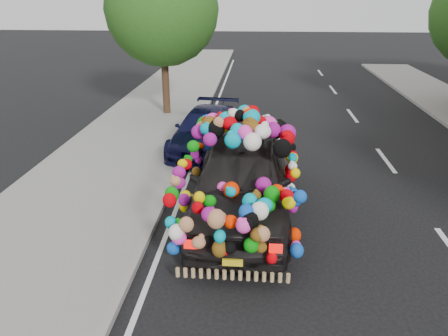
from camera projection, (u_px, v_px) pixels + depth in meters
The scene contains 6 objects.
ground at pixel (265, 247), 8.45m from camera, with size 100.00×100.00×0.00m, color black.
sidewalk at pixel (50, 236), 8.73m from camera, with size 4.00×60.00×0.12m, color gray.
kerb at pixel (145, 240), 8.59m from camera, with size 0.15×60.00×0.13m, color gray.
tree_near_sidewalk at pixel (162, 9), 15.99m from camera, with size 4.20×4.20×6.13m.
plush_art_car at pixel (241, 163), 9.23m from camera, with size 2.46×5.29×2.37m.
navy_sedan at pixel (206, 130), 13.57m from camera, with size 1.70×4.19×1.22m, color black.
Camera 1 is at (-0.24, -7.30, 4.60)m, focal length 35.00 mm.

